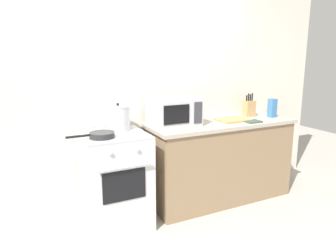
% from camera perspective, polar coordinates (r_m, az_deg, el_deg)
% --- Properties ---
extents(back_wall, '(4.40, 0.10, 2.50)m').
position_cam_1_polar(back_wall, '(3.37, -1.51, 5.42)').
color(back_wall, silver).
rests_on(back_wall, ground_plane).
extents(lower_cabinet_right, '(1.64, 0.56, 0.88)m').
position_cam_1_polar(lower_cabinet_right, '(3.55, 9.89, -7.87)').
color(lower_cabinet_right, '#8C7051').
rests_on(lower_cabinet_right, ground_plane).
extents(countertop_right, '(1.70, 0.60, 0.04)m').
position_cam_1_polar(countertop_right, '(3.43, 10.16, -0.59)').
color(countertop_right, '#ADA393').
rests_on(countertop_right, lower_cabinet_right).
extents(stove, '(0.60, 0.64, 0.92)m').
position_cam_1_polar(stove, '(3.01, -10.00, -11.08)').
color(stove, silver).
rests_on(stove, ground_plane).
extents(stock_pot, '(0.31, 0.23, 0.27)m').
position_cam_1_polar(stock_pot, '(2.97, -9.41, 0.37)').
color(stock_pot, silver).
rests_on(stock_pot, stove).
extents(frying_pan, '(0.42, 0.22, 0.05)m').
position_cam_1_polar(frying_pan, '(2.74, -12.54, -2.78)').
color(frying_pan, '#28282B').
rests_on(frying_pan, stove).
extents(microwave, '(0.50, 0.37, 0.30)m').
position_cam_1_polar(microwave, '(3.15, 1.11, 1.67)').
color(microwave, silver).
rests_on(microwave, countertop_right).
extents(cutting_board, '(0.36, 0.26, 0.02)m').
position_cam_1_polar(cutting_board, '(3.48, 12.20, 0.04)').
color(cutting_board, tan).
rests_on(cutting_board, countertop_right).
extents(knife_block, '(0.13, 0.10, 0.28)m').
position_cam_1_polar(knife_block, '(3.79, 15.07, 2.19)').
color(knife_block, tan).
rests_on(knife_block, countertop_right).
extents(pasta_box, '(0.08, 0.08, 0.22)m').
position_cam_1_polar(pasta_box, '(3.81, 19.13, 2.15)').
color(pasta_box, teal).
rests_on(pasta_box, countertop_right).
extents(oven_mitt, '(0.18, 0.14, 0.02)m').
position_cam_1_polar(oven_mitt, '(3.46, 15.72, -0.26)').
color(oven_mitt, '#384C42').
rests_on(oven_mitt, countertop_right).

